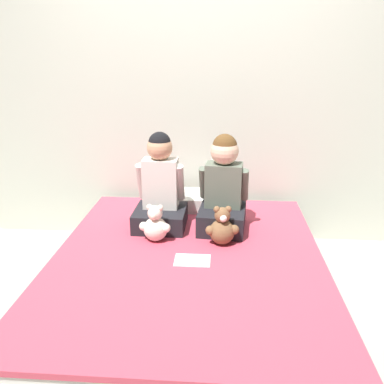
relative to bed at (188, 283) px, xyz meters
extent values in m
plane|color=#B2A899|center=(0.00, 0.00, -0.19)|extent=(14.00, 14.00, 0.00)
cube|color=beige|center=(0.00, 1.11, 1.06)|extent=(8.00, 0.06, 2.50)
cube|color=#473828|center=(0.00, 0.00, -0.10)|extent=(1.63, 1.97, 0.18)
cube|color=silver|center=(0.00, 0.00, 0.08)|extent=(1.60, 1.93, 0.17)
cube|color=#C64256|center=(0.00, 0.00, 0.17)|extent=(1.61, 1.95, 0.03)
cube|color=black|center=(-0.22, 0.41, 0.25)|extent=(0.35, 0.35, 0.13)
cube|color=silver|center=(-0.22, 0.46, 0.49)|extent=(0.24, 0.15, 0.34)
sphere|color=tan|center=(-0.22, 0.46, 0.74)|extent=(0.17, 0.17, 0.17)
sphere|color=black|center=(-0.22, 0.46, 0.77)|extent=(0.15, 0.15, 0.15)
cylinder|color=silver|center=(-0.36, 0.46, 0.50)|extent=(0.06, 0.15, 0.28)
cylinder|color=silver|center=(-0.09, 0.46, 0.50)|extent=(0.06, 0.15, 0.28)
cube|color=black|center=(0.20, 0.41, 0.26)|extent=(0.34, 0.40, 0.15)
cube|color=#5B6656|center=(0.21, 0.46, 0.49)|extent=(0.26, 0.18, 0.30)
sphere|color=beige|center=(0.21, 0.46, 0.72)|extent=(0.19, 0.19, 0.19)
sphere|color=brown|center=(0.21, 0.46, 0.76)|extent=(0.16, 0.16, 0.16)
cylinder|color=#5B6656|center=(0.07, 0.48, 0.50)|extent=(0.07, 0.14, 0.24)
cylinder|color=#5B6656|center=(0.35, 0.45, 0.50)|extent=(0.07, 0.14, 0.24)
sphere|color=silver|center=(-0.22, 0.20, 0.27)|extent=(0.16, 0.16, 0.16)
sphere|color=silver|center=(-0.22, 0.20, 0.38)|extent=(0.10, 0.10, 0.10)
sphere|color=beige|center=(-0.23, 0.16, 0.37)|extent=(0.04, 0.04, 0.04)
sphere|color=silver|center=(-0.26, 0.20, 0.42)|extent=(0.04, 0.04, 0.04)
sphere|color=silver|center=(-0.19, 0.19, 0.42)|extent=(0.04, 0.04, 0.04)
sphere|color=silver|center=(-0.30, 0.19, 0.29)|extent=(0.06, 0.06, 0.06)
sphere|color=silver|center=(-0.15, 0.17, 0.29)|extent=(0.06, 0.06, 0.06)
sphere|color=brown|center=(0.20, 0.18, 0.27)|extent=(0.16, 0.16, 0.16)
sphere|color=brown|center=(0.20, 0.18, 0.38)|extent=(0.10, 0.10, 0.10)
sphere|color=white|center=(0.21, 0.14, 0.38)|extent=(0.04, 0.04, 0.04)
sphere|color=brown|center=(0.17, 0.18, 0.42)|extent=(0.04, 0.04, 0.04)
sphere|color=brown|center=(0.24, 0.19, 0.42)|extent=(0.04, 0.04, 0.04)
sphere|color=brown|center=(0.13, 0.15, 0.29)|extent=(0.06, 0.06, 0.06)
sphere|color=brown|center=(0.28, 0.18, 0.29)|extent=(0.06, 0.06, 0.06)
cube|color=silver|center=(0.00, 0.80, 0.24)|extent=(0.46, 0.31, 0.11)
cube|color=white|center=(0.03, -0.06, 0.19)|extent=(0.21, 0.15, 0.00)
camera|label=1|loc=(0.19, -2.16, 1.36)|focal=38.00mm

